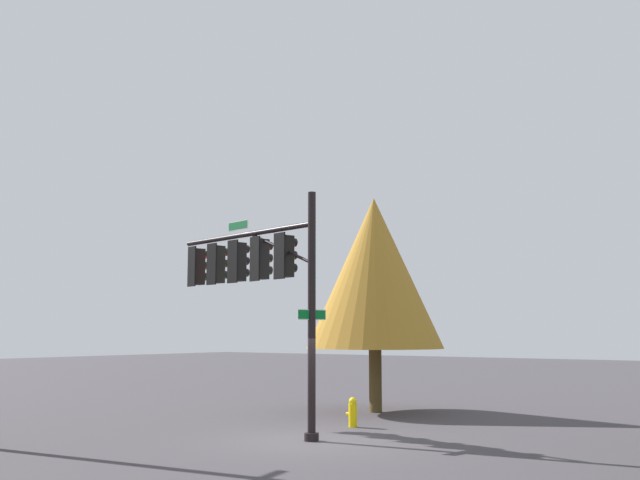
{
  "coord_description": "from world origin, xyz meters",
  "views": [
    {
      "loc": [
        -11.31,
        14.96,
        2.65
      ],
      "look_at": [
        -0.19,
        -0.09,
        4.97
      ],
      "focal_mm": 41.88,
      "sensor_mm": 36.0,
      "label": 1
    }
  ],
  "objects": [
    {
      "name": "signal_pole_assembly",
      "position": [
        2.45,
        -0.53,
        4.36
      ],
      "size": [
        5.91,
        1.88,
        6.21
      ],
      "color": "black",
      "rests_on": "ground_plane"
    },
    {
      "name": "tree_near",
      "position": [
        2.29,
        -6.59,
        4.68
      ],
      "size": [
        4.64,
        4.64,
        7.27
      ],
      "color": "brown",
      "rests_on": "ground_plane"
    },
    {
      "name": "ground_plane",
      "position": [
        0.0,
        0.0,
        0.0
      ],
      "size": [
        120.0,
        120.0,
        0.0
      ],
      "primitive_type": "plane",
      "color": "#403C41"
    },
    {
      "name": "fire_hydrant",
      "position": [
        0.7,
        -2.85,
        0.41
      ],
      "size": [
        0.33,
        0.24,
        0.83
      ],
      "color": "yellow",
      "rests_on": "ground_plane"
    }
  ]
}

